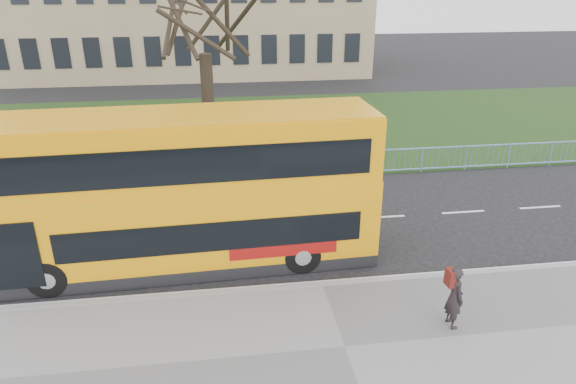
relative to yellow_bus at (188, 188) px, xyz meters
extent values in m
plane|color=black|center=(3.53, -0.36, -2.38)|extent=(120.00, 120.00, 0.00)
cube|color=gray|center=(3.53, -1.91, -2.31)|extent=(80.00, 0.20, 0.14)
cube|color=#1C3312|center=(3.53, 13.94, -2.34)|extent=(80.00, 15.40, 0.08)
cube|color=orange|center=(0.00, 0.01, -1.03)|extent=(10.69, 2.90, 1.97)
cube|color=orange|center=(0.00, 0.01, 0.12)|extent=(10.69, 2.90, 0.34)
cube|color=orange|center=(0.00, 0.01, 1.18)|extent=(10.64, 2.85, 1.77)
cube|color=black|center=(0.65, -1.24, -0.96)|extent=(8.18, 0.33, 0.86)
cube|color=black|center=(0.04, -1.24, 1.09)|extent=(9.75, 0.39, 0.96)
cylinder|color=black|center=(-3.75, -1.26, -1.86)|extent=(1.06, 0.32, 1.05)
cylinder|color=black|center=(3.12, -1.02, -1.86)|extent=(1.06, 0.32, 1.05)
imported|color=black|center=(6.26, -4.06, -1.47)|extent=(0.43, 0.61, 1.58)
camera|label=1|loc=(0.97, -13.57, 5.57)|focal=32.00mm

